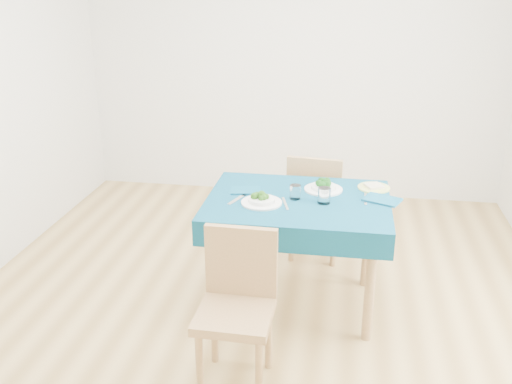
# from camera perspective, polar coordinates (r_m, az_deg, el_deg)

# --- Properties ---
(room_shell) EXTENTS (4.02, 4.52, 2.73)m
(room_shell) POSITION_cam_1_polar(r_m,az_deg,el_deg) (3.29, -0.00, 8.11)
(room_shell) COLOR olive
(room_shell) RESTS_ON ground
(table) EXTENTS (1.13, 0.86, 0.76)m
(table) POSITION_cam_1_polar(r_m,az_deg,el_deg) (3.75, 4.08, -6.11)
(table) COLOR #073A53
(table) RESTS_ON ground
(chair_near) EXTENTS (0.40, 0.43, 0.97)m
(chair_near) POSITION_cam_1_polar(r_m,az_deg,el_deg) (3.00, -2.15, -11.22)
(chair_near) COLOR #967246
(chair_near) RESTS_ON ground
(chair_far) EXTENTS (0.44, 0.48, 1.00)m
(chair_far) POSITION_cam_1_polar(r_m,az_deg,el_deg) (4.37, 6.14, -0.31)
(chair_far) COLOR #967246
(chair_far) RESTS_ON ground
(bowl_near) EXTENTS (0.25, 0.25, 0.08)m
(bowl_near) POSITION_cam_1_polar(r_m,az_deg,el_deg) (3.50, 0.56, -0.57)
(bowl_near) COLOR white
(bowl_near) RESTS_ON table
(bowl_far) EXTENTS (0.25, 0.25, 0.08)m
(bowl_far) POSITION_cam_1_polar(r_m,az_deg,el_deg) (3.74, 6.78, 0.72)
(bowl_far) COLOR white
(bowl_far) RESTS_ON table
(fork_near) EXTENTS (0.09, 0.20, 0.00)m
(fork_near) POSITION_cam_1_polar(r_m,az_deg,el_deg) (3.57, -1.92, -0.74)
(fork_near) COLOR silver
(fork_near) RESTS_ON table
(knife_near) EXTENTS (0.07, 0.20, 0.00)m
(knife_near) POSITION_cam_1_polar(r_m,az_deg,el_deg) (3.51, 2.94, -1.17)
(knife_near) COLOR silver
(knife_near) RESTS_ON table
(fork_far) EXTENTS (0.09, 0.19, 0.00)m
(fork_far) POSITION_cam_1_polar(r_m,az_deg,el_deg) (3.72, 5.97, 0.08)
(fork_far) COLOR silver
(fork_far) RESTS_ON table
(knife_far) EXTENTS (0.02, 0.21, 0.00)m
(knife_far) POSITION_cam_1_polar(r_m,az_deg,el_deg) (3.64, 10.91, -0.68)
(knife_far) COLOR silver
(knife_far) RESTS_ON table
(napkin_near) EXTENTS (0.22, 0.17, 0.01)m
(napkin_near) POSITION_cam_1_polar(r_m,az_deg,el_deg) (3.71, -1.03, 0.16)
(napkin_near) COLOR navy
(napkin_near) RESTS_ON table
(napkin_far) EXTENTS (0.26, 0.23, 0.01)m
(napkin_far) POSITION_cam_1_polar(r_m,az_deg,el_deg) (3.64, 12.50, -0.75)
(napkin_far) COLOR navy
(napkin_far) RESTS_ON table
(tumbler_center) EXTENTS (0.07, 0.07, 0.09)m
(tumbler_center) POSITION_cam_1_polar(r_m,az_deg,el_deg) (3.58, 3.94, 0.01)
(tumbler_center) COLOR white
(tumbler_center) RESTS_ON table
(tumbler_side) EXTENTS (0.08, 0.08, 0.10)m
(tumbler_side) POSITION_cam_1_polar(r_m,az_deg,el_deg) (3.52, 6.83, -0.36)
(tumbler_side) COLOR white
(tumbler_side) RESTS_ON table
(side_plate) EXTENTS (0.21, 0.21, 0.01)m
(side_plate) POSITION_cam_1_polar(r_m,az_deg,el_deg) (3.83, 11.70, 0.43)
(side_plate) COLOR #C6D668
(side_plate) RESTS_ON table
(bread_slice) EXTENTS (0.14, 0.14, 0.02)m
(bread_slice) POSITION_cam_1_polar(r_m,az_deg,el_deg) (3.83, 11.72, 0.61)
(bread_slice) COLOR beige
(bread_slice) RESTS_ON side_plate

